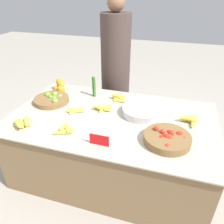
{
  "coord_description": "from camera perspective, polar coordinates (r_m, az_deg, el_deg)",
  "views": [
    {
      "loc": [
        0.47,
        -1.54,
        1.62
      ],
      "look_at": [
        0.0,
        0.0,
        0.67
      ],
      "focal_mm": 35.0,
      "sensor_mm": 36.0,
      "label": 1
    }
  ],
  "objects": [
    {
      "name": "vendor_person",
      "position": [
        2.65,
        0.92,
        10.41
      ],
      "size": [
        0.34,
        0.34,
        1.55
      ],
      "color": "#473833",
      "rests_on": "ground_plane"
    },
    {
      "name": "banana_bunch_back_center",
      "position": [
        1.92,
        19.64,
        -1.83
      ],
      "size": [
        0.16,
        0.19,
        0.06
      ],
      "color": "#EFDB4C",
      "rests_on": "market_table"
    },
    {
      "name": "banana_bunch_front_left",
      "position": [
        2.16,
        1.74,
        3.64
      ],
      "size": [
        0.17,
        0.13,
        0.06
      ],
      "color": "#EFDB4C",
      "rests_on": "market_table"
    },
    {
      "name": "banana_bunch_front_right",
      "position": [
        1.73,
        -12.12,
        -4.59
      ],
      "size": [
        0.16,
        0.16,
        0.05
      ],
      "color": "#EFDB4C",
      "rests_on": "market_table"
    },
    {
      "name": "market_table",
      "position": [
        2.08,
        -0.0,
        -8.63
      ],
      "size": [
        1.76,
        1.06,
        0.62
      ],
      "color": "olive",
      "rests_on": "ground_plane"
    },
    {
      "name": "banana_bunch_middle_right",
      "position": [
        1.91,
        -22.42,
        -2.67
      ],
      "size": [
        0.18,
        0.2,
        0.06
      ],
      "color": "#EFDB4C",
      "rests_on": "market_table"
    },
    {
      "name": "orange_pile",
      "position": [
        2.41,
        -13.44,
        6.66
      ],
      "size": [
        0.14,
        0.18,
        0.13
      ],
      "color": "orange",
      "rests_on": "market_table"
    },
    {
      "name": "veg_bundle",
      "position": [
        2.22,
        -4.68,
        6.59
      ],
      "size": [
        0.04,
        0.04,
        0.21
      ],
      "color": "#428438",
      "rests_on": "market_table"
    },
    {
      "name": "banana_bunch_middle_left",
      "position": [
        1.99,
        -9.58,
        0.39
      ],
      "size": [
        0.17,
        0.15,
        0.03
      ],
      "color": "#EFDB4C",
      "rests_on": "market_table"
    },
    {
      "name": "tomato_basket",
      "position": [
        1.64,
        14.33,
        -6.7
      ],
      "size": [
        0.34,
        0.34,
        0.09
      ],
      "color": "olive",
      "rests_on": "market_table"
    },
    {
      "name": "banana_bunch_front_center",
      "position": [
        1.99,
        -2.31,
        1.09
      ],
      "size": [
        0.18,
        0.16,
        0.05
      ],
      "color": "#EFDB4C",
      "rests_on": "market_table"
    },
    {
      "name": "price_sign",
      "position": [
        1.56,
        -3.36,
        -7.34
      ],
      "size": [
        0.14,
        0.01,
        0.09
      ],
      "rotation": [
        0.0,
        0.0,
        0.0
      ],
      "color": "red",
      "rests_on": "market_table"
    },
    {
      "name": "lime_bowl",
      "position": [
        2.2,
        -15.44,
        3.15
      ],
      "size": [
        0.33,
        0.33,
        0.08
      ],
      "color": "olive",
      "rests_on": "market_table"
    },
    {
      "name": "metal_bowl",
      "position": [
        1.94,
        7.93,
        0.26
      ],
      "size": [
        0.35,
        0.35,
        0.06
      ],
      "color": "silver",
      "rests_on": "market_table"
    },
    {
      "name": "ground_plane",
      "position": [
        2.28,
        -0.0,
        -14.73
      ],
      "size": [
        12.0,
        12.0,
        0.0
      ],
      "primitive_type": "plane",
      "color": "#ADA599"
    }
  ]
}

